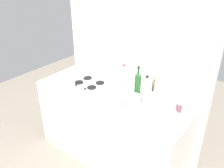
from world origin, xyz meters
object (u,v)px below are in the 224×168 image
object	(u,v)px
mixing_bowl	(118,102)
utensil_crock	(151,96)
condiment_jar_front	(179,107)
stovetop_hob	(90,84)
plate_stack	(163,117)
wine_bottle_mid_right	(123,82)
wine_bottle_mid_left	(138,83)
wine_bottle_leftmost	(146,95)
butter_dish	(135,97)

from	to	relation	value
mixing_bowl	utensil_crock	bearing A→B (deg)	50.38
mixing_bowl	condiment_jar_front	world-z (taller)	condiment_jar_front
stovetop_hob	condiment_jar_front	distance (m)	1.08
plate_stack	wine_bottle_mid_right	distance (m)	0.65
stovetop_hob	plate_stack	size ratio (longest dim) A/B	1.61
wine_bottle_mid_right	utensil_crock	xyz separation A→B (m)	(0.35, 0.01, -0.06)
stovetop_hob	wine_bottle_mid_left	bearing A→B (deg)	19.05
stovetop_hob	utensil_crock	size ratio (longest dim) A/B	1.25
utensil_crock	stovetop_hob	bearing A→B (deg)	-171.81
plate_stack	wine_bottle_mid_left	distance (m)	0.57
wine_bottle_mid_left	utensil_crock	world-z (taller)	utensil_crock
stovetop_hob	utensil_crock	bearing A→B (deg)	8.19
condiment_jar_front	plate_stack	bearing A→B (deg)	-99.29
wine_bottle_leftmost	wine_bottle_mid_left	world-z (taller)	wine_bottle_leftmost
plate_stack	wine_bottle_mid_right	size ratio (longest dim) A/B	0.74
wine_bottle_leftmost	condiment_jar_front	distance (m)	0.34
butter_dish	stovetop_hob	bearing A→B (deg)	-174.30
butter_dish	condiment_jar_front	xyz separation A→B (m)	(0.46, 0.07, 0.02)
plate_stack	wine_bottle_leftmost	xyz separation A→B (m)	(-0.25, 0.12, 0.09)
plate_stack	condiment_jar_front	bearing A→B (deg)	80.71
wine_bottle_leftmost	utensil_crock	bearing A→B (deg)	90.42
butter_dish	utensil_crock	world-z (taller)	utensil_crock
mixing_bowl	condiment_jar_front	xyz separation A→B (m)	(0.52, 0.30, 0.01)
wine_bottle_leftmost	utensil_crock	distance (m)	0.14
wine_bottle_mid_left	wine_bottle_mid_right	world-z (taller)	wine_bottle_mid_right
butter_dish	plate_stack	bearing A→B (deg)	-24.17
condiment_jar_front	wine_bottle_mid_left	bearing A→B (deg)	173.76
plate_stack	utensil_crock	bearing A→B (deg)	136.98
wine_bottle_leftmost	utensil_crock	xyz separation A→B (m)	(-0.00, 0.12, -0.07)
stovetop_hob	wine_bottle_mid_left	distance (m)	0.59
wine_bottle_mid_right	utensil_crock	size ratio (longest dim) A/B	1.05
wine_bottle_mid_left	wine_bottle_mid_right	size ratio (longest dim) A/B	0.94
wine_bottle_mid_right	condiment_jar_front	bearing A→B (deg)	2.80
stovetop_hob	plate_stack	bearing A→B (deg)	-7.03
wine_bottle_mid_left	utensil_crock	size ratio (longest dim) A/B	0.98
wine_bottle_mid_right	butter_dish	distance (m)	0.22
condiment_jar_front	stovetop_hob	bearing A→B (deg)	-172.88
wine_bottle_leftmost	wine_bottle_mid_right	distance (m)	0.37
wine_bottle_leftmost	butter_dish	world-z (taller)	wine_bottle_leftmost
wine_bottle_mid_right	butter_dish	bearing A→B (deg)	-12.32
wine_bottle_mid_right	condiment_jar_front	size ratio (longest dim) A/B	3.38
condiment_jar_front	wine_bottle_leftmost	bearing A→B (deg)	-154.02
stovetop_hob	utensil_crock	distance (m)	0.78
mixing_bowl	butter_dish	size ratio (longest dim) A/B	1.26
wine_bottle_mid_right	condiment_jar_front	distance (m)	0.65
wine_bottle_leftmost	mixing_bowl	size ratio (longest dim) A/B	2.14
mixing_bowl	utensil_crock	distance (m)	0.36
wine_bottle_mid_right	butter_dish	size ratio (longest dim) A/B	2.59
plate_stack	wine_bottle_mid_right	bearing A→B (deg)	159.33
stovetop_hob	wine_bottle_mid_right	distance (m)	0.45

